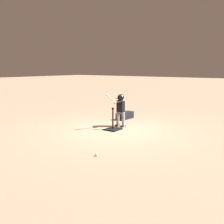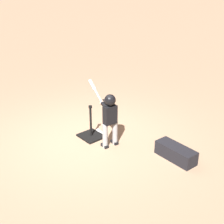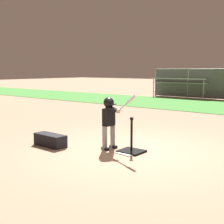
{
  "view_description": "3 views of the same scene",
  "coord_description": "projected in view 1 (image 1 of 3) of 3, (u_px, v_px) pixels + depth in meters",
  "views": [
    {
      "loc": [
        6.93,
        5.0,
        2.09
      ],
      "look_at": [
        0.03,
        -0.15,
        0.61
      ],
      "focal_mm": 42.0,
      "sensor_mm": 36.0,
      "label": 1
    },
    {
      "loc": [
        -4.93,
        3.49,
        3.38
      ],
      "look_at": [
        -0.65,
        -0.17,
        0.83
      ],
      "focal_mm": 50.0,
      "sensor_mm": 36.0,
      "label": 2
    },
    {
      "loc": [
        3.74,
        -5.49,
        1.76
      ],
      "look_at": [
        -0.41,
        -0.27,
        0.85
      ],
      "focal_mm": 50.0,
      "sensor_mm": 36.0,
      "label": 3
    }
  ],
  "objects": [
    {
      "name": "baseball",
      "position": [
        97.0,
        155.0,
        6.22
      ],
      "size": [
        0.07,
        0.07,
        0.07
      ],
      "primitive_type": "sphere",
      "color": "white",
      "rests_on": "ground_plane"
    },
    {
      "name": "home_plate",
      "position": [
        111.0,
        129.0,
        8.89
      ],
      "size": [
        0.5,
        0.5,
        0.02
      ],
      "primitive_type": "cube",
      "rotation": [
        0.0,
        0.0,
        -0.16
      ],
      "color": "white",
      "rests_on": "ground_plane"
    },
    {
      "name": "equipment_bag",
      "position": [
        125.0,
        116.0,
        10.66
      ],
      "size": [
        0.85,
        0.35,
        0.28
      ],
      "primitive_type": "cube",
      "rotation": [
        0.0,
        0.0,
        -0.03
      ],
      "color": "black",
      "rests_on": "ground_plane"
    },
    {
      "name": "ground_plane",
      "position": [
        116.0,
        130.0,
        8.77
      ],
      "size": [
        90.0,
        90.0,
        0.0
      ],
      "primitive_type": "plane",
      "color": "#93755B"
    },
    {
      "name": "batter_child",
      "position": [
        120.0,
        106.0,
        9.18
      ],
      "size": [
        0.9,
        0.37,
        1.27
      ],
      "color": "gray",
      "rests_on": "ground_plane"
    },
    {
      "name": "batting_tee",
      "position": [
        113.0,
        127.0,
        8.83
      ],
      "size": [
        0.51,
        0.46,
        0.76
      ],
      "color": "black",
      "rests_on": "ground_plane"
    }
  ]
}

